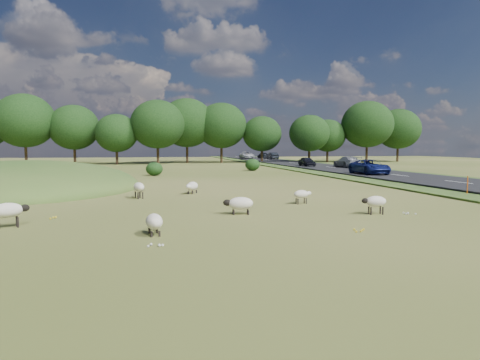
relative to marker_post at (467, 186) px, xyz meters
name	(u,v)px	position (x,y,z in m)	size (l,w,h in m)	color
ground	(185,178)	(-15.55, 18.32, -0.60)	(160.00, 160.00, 0.00)	#42561A
mound	(25,189)	(-27.55, 10.32, -0.60)	(16.00, 20.00, 4.00)	#33561E
road	(337,169)	(4.45, 28.32, -0.47)	(8.00, 150.00, 0.25)	black
treeline	(163,126)	(-16.61, 53.76, 5.97)	(96.28, 14.66, 11.70)	black
shrubs	(156,167)	(-18.21, 26.58, 0.12)	(26.57, 8.67, 1.48)	black
marker_post	(467,186)	(0.00, 0.00, 0.00)	(0.06, 0.06, 1.20)	#D8590C
sheep_0	(302,194)	(-11.04, -1.42, -0.09)	(1.03, 0.56, 0.73)	beige
sheep_1	(154,221)	(-18.60, -7.83, -0.14)	(0.67, 1.29, 0.73)	beige
sheep_2	(192,186)	(-16.18, 4.52, -0.12)	(1.05, 1.34, 0.76)	beige
sheep_3	(375,202)	(-9.06, -5.33, -0.03)	(1.14, 0.55, 0.82)	beige
sheep_4	(9,210)	(-23.81, -5.47, 0.05)	(1.33, 0.94, 0.93)	beige
sheep_5	(139,187)	(-19.41, 2.70, 0.05)	(0.83, 1.34, 0.93)	beige
sheep_6	(240,203)	(-14.89, -4.14, -0.12)	(1.37, 0.72, 0.77)	beige
car_0	(370,167)	(2.55, 16.57, 0.37)	(2.37, 5.15, 1.43)	navy
car_1	(263,156)	(6.35, 72.46, 0.31)	(1.85, 4.56, 1.32)	black
car_3	(347,162)	(6.35, 29.48, 0.37)	(2.03, 4.99, 1.45)	#A5A8AD
car_4	(307,162)	(2.55, 34.12, 0.29)	(1.51, 3.74, 1.28)	black
car_5	(272,156)	(6.35, 64.80, 0.38)	(1.54, 4.41, 1.45)	black
car_7	(247,155)	(2.55, 72.72, 0.42)	(2.56, 5.56, 1.54)	silver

